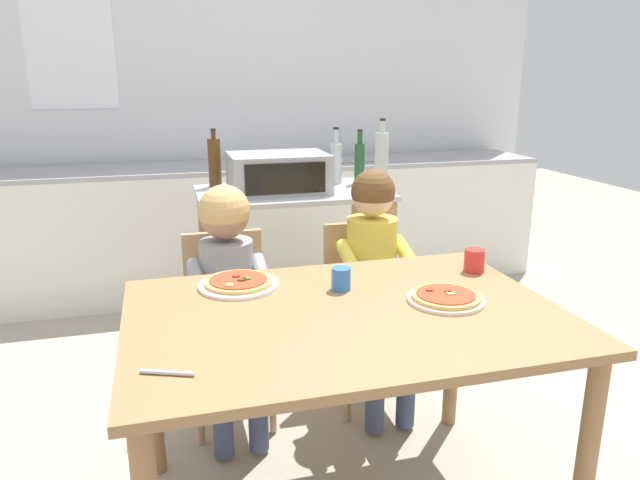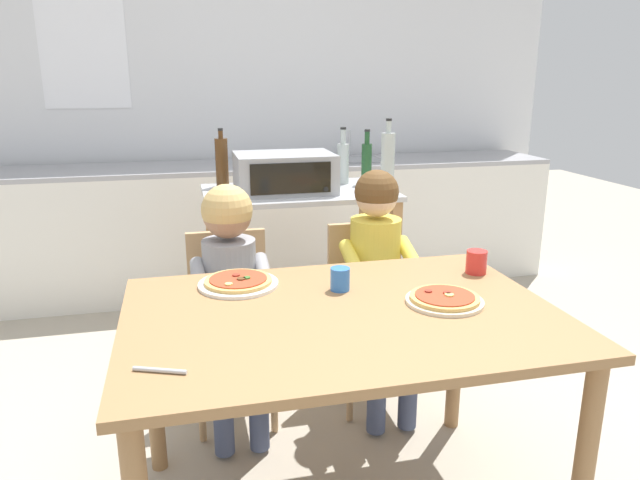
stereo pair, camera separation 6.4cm
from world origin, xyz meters
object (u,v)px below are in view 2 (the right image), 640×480
at_px(kitchen_island_cart, 299,246).
at_px(pizza_plate_cream, 445,299).
at_px(bottle_dark_olive_oil, 388,162).
at_px(dining_table, 342,340).
at_px(toaster_oven, 285,173).
at_px(bottle_clear_vinegar, 222,162).
at_px(dining_chair_left, 230,312).
at_px(child_in_grey_shirt, 231,276).
at_px(pizza_plate_white, 238,282).
at_px(bottle_slim_sauce, 343,162).
at_px(dining_chair_right, 369,299).
at_px(drinking_cup_red, 476,262).
at_px(serving_spoon, 160,370).
at_px(bottle_brown_beer, 367,162).
at_px(drinking_cup_blue, 340,279).
at_px(child_in_yellow_shirt, 379,265).

height_order(kitchen_island_cart, pizza_plate_cream, kitchen_island_cart).
height_order(bottle_dark_olive_oil, dining_table, bottle_dark_olive_oil).
relative_size(toaster_oven, bottle_clear_vinegar, 1.60).
relative_size(dining_table, dining_chair_left, 1.67).
distance_m(kitchen_island_cart, dining_table, 1.30).
height_order(child_in_grey_shirt, pizza_plate_white, child_in_grey_shirt).
distance_m(bottle_slim_sauce, dining_chair_right, 0.86).
distance_m(bottle_clear_vinegar, dining_chair_left, 0.93).
relative_size(drinking_cup_red, serving_spoon, 0.62).
distance_m(bottle_brown_beer, dining_chair_right, 0.86).
relative_size(kitchen_island_cart, serving_spoon, 6.92).
bearing_deg(kitchen_island_cart, bottle_brown_beer, 14.45).
bearing_deg(child_in_grey_shirt, dining_table, -65.09).
relative_size(kitchen_island_cart, dining_chair_left, 1.19).
bearing_deg(bottle_slim_sauce, bottle_brown_beer, -13.16).
bearing_deg(bottle_slim_sauce, bottle_clear_vinegar, 173.67).
bearing_deg(drinking_cup_blue, bottle_slim_sauce, 74.01).
height_order(bottle_clear_vinegar, drinking_cup_red, bottle_clear_vinegar).
height_order(kitchen_island_cart, child_in_yellow_shirt, child_in_yellow_shirt).
bearing_deg(drinking_cup_red, pizza_plate_white, 175.46).
xyz_separation_m(dining_chair_left, drinking_cup_red, (0.88, -0.51, 0.32)).
xyz_separation_m(toaster_oven, dining_chair_right, (0.29, -0.52, -0.52)).
height_order(toaster_oven, drinking_cup_blue, toaster_oven).
relative_size(kitchen_island_cart, dining_chair_right, 1.19).
xyz_separation_m(toaster_oven, child_in_yellow_shirt, (0.29, -0.63, -0.31)).
bearing_deg(toaster_oven, kitchen_island_cart, 18.06).
xyz_separation_m(bottle_brown_beer, child_in_yellow_shirt, (-0.18, -0.76, -0.33)).
height_order(child_in_yellow_shirt, serving_spoon, child_in_yellow_shirt).
height_order(dining_chair_right, child_in_grey_shirt, child_in_grey_shirt).
bearing_deg(child_in_yellow_shirt, kitchen_island_cart, 108.39).
height_order(bottle_brown_beer, bottle_dark_olive_oil, bottle_dark_olive_oil).
xyz_separation_m(toaster_oven, drinking_cup_blue, (-0.00, -1.08, -0.20)).
bearing_deg(kitchen_island_cart, child_in_yellow_shirt, -71.61).
bearing_deg(drinking_cup_red, child_in_yellow_shirt, 121.79).
bearing_deg(drinking_cup_red, drinking_cup_blue, -174.30).
height_order(bottle_dark_olive_oil, drinking_cup_blue, bottle_dark_olive_oil).
relative_size(kitchen_island_cart, child_in_yellow_shirt, 0.91).
distance_m(bottle_dark_olive_oil, bottle_slim_sauce, 0.33).
xyz_separation_m(bottle_brown_beer, dining_chair_left, (-0.82, -0.65, -0.54)).
xyz_separation_m(bottle_clear_vinegar, pizza_plate_cream, (0.59, -1.50, -0.26)).
relative_size(pizza_plate_white, serving_spoon, 2.00).
bearing_deg(drinking_cup_red, kitchen_island_cart, 113.73).
xyz_separation_m(bottle_slim_sauce, serving_spoon, (-0.95, -1.69, -0.25)).
relative_size(bottle_slim_sauce, pizza_plate_white, 1.09).
relative_size(dining_chair_left, child_in_yellow_shirt, 0.76).
bearing_deg(dining_table, kitchen_island_cart, 84.60).
distance_m(bottle_slim_sauce, pizza_plate_white, 1.33).
distance_m(dining_table, pizza_plate_cream, 0.36).
distance_m(bottle_dark_olive_oil, dining_chair_right, 0.72).
bearing_deg(serving_spoon, drinking_cup_red, 24.28).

